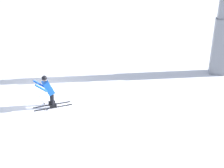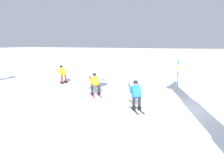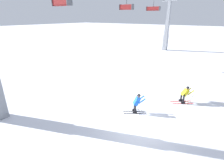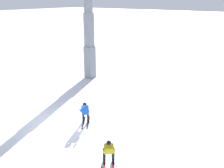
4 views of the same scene
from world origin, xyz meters
The scene contains 4 objects.
ground_plane centered at (0.00, 0.00, 0.00)m, with size 260.00×260.00×0.00m, color white.
skier_carving_main centered at (1.17, 0.91, 0.81)m, with size 1.31×1.52×1.55m.
lift_tower_near centered at (-4.82, 8.05, 3.94)m, with size 0.80×2.96×9.47m.
skier_distant_downhill centered at (4.73, -1.39, 0.77)m, with size 1.48×1.62×1.48m.
Camera 4 is at (10.69, -9.02, 7.26)m, focal length 40.52 mm.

